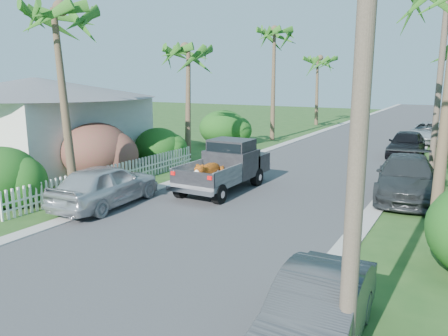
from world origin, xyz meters
The scene contains 21 objects.
ground centered at (0.00, 0.00, 0.00)m, with size 120.00×120.00×0.00m, color #22481B.
road centered at (0.00, 25.00, 0.01)m, with size 8.00×100.00×0.02m, color #38383A.
curb_left centered at (-4.30, 25.00, 0.03)m, with size 0.60×100.00×0.06m, color #A5A39E.
curb_right centered at (4.30, 25.00, 0.03)m, with size 0.60×100.00×0.06m, color #A5A39E.
pickup_truck centered at (-1.72, 7.41, 1.01)m, with size 1.98×5.12×2.06m.
parked_car_rn centered at (5.00, -1.60, 0.66)m, with size 1.39×3.98×1.31m, color #323537.
parked_car_rm centered at (5.00, 9.57, 0.79)m, with size 2.20×5.41×1.57m, color #2A2D2F.
parked_car_rf centered at (3.78, 19.11, 0.77)m, with size 1.82×4.53×1.55m, color black.
parked_car_rd centered at (4.35, 26.00, 0.73)m, with size 2.42×5.24×1.46m, color #ACAFB3.
parked_car_ln centered at (-4.30, 2.97, 0.78)m, with size 1.84×4.58×1.56m, color #B1B4B9.
palm_l_a centered at (-6.20, 3.00, 6.93)m, with size 4.40×4.40×8.20m.
palm_l_b centered at (-6.80, 12.00, 6.15)m, with size 4.40×4.40×7.40m.
palm_l_c centered at (-6.00, 22.00, 7.91)m, with size 4.40×4.40×9.20m.
palm_l_d centered at (-6.50, 34.00, 6.44)m, with size 4.40×4.40×7.70m.
shrub_l_b centered at (-7.80, 6.00, 1.30)m, with size 3.00×3.30×2.60m, color #A1173E.
shrub_l_c centered at (-7.40, 10.00, 1.00)m, with size 2.40×2.64×2.00m, color #174915.
shrub_l_d centered at (-8.00, 18.00, 1.20)m, with size 3.20×3.52×2.40m, color #174915.
picket_fence centered at (-6.00, 5.50, 0.50)m, with size 0.10×11.00×1.00m, color white.
house_left centered at (-13.00, 7.00, 2.12)m, with size 9.00×8.00×4.60m.
utility_pole_a centered at (5.60, -2.00, 4.60)m, with size 1.60×0.26×9.00m.
utility_pole_b centered at (5.60, 13.00, 4.60)m, with size 1.60×0.26×9.00m.
Camera 1 is at (6.95, -8.23, 4.57)m, focal length 35.00 mm.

